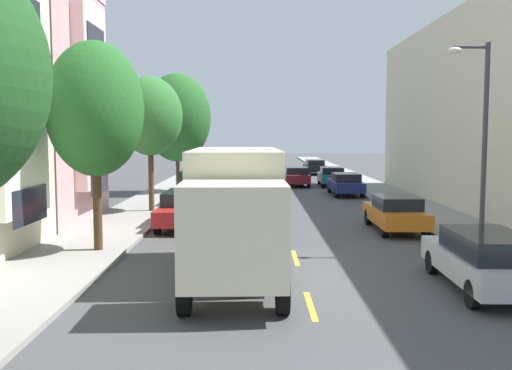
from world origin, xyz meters
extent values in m
plane|color=#424244|center=(0.00, 30.00, 0.00)|extent=(160.00, 160.00, 0.00)
cube|color=gray|center=(-7.10, 28.00, 0.07)|extent=(3.20, 120.00, 0.14)
cube|color=gray|center=(7.10, 28.00, 0.07)|extent=(3.20, 120.00, 0.14)
cube|color=yellow|center=(0.00, 7.00, 0.00)|extent=(0.14, 2.20, 0.01)
cube|color=yellow|center=(0.00, 12.00, 0.00)|extent=(0.14, 2.20, 0.01)
cube|color=yellow|center=(0.00, 17.00, 0.00)|extent=(0.14, 2.20, 0.01)
cube|color=yellow|center=(0.00, 22.00, 0.00)|extent=(0.14, 2.20, 0.01)
cube|color=yellow|center=(0.00, 27.00, 0.00)|extent=(0.14, 2.20, 0.01)
cube|color=yellow|center=(0.00, 32.00, 0.00)|extent=(0.14, 2.20, 0.01)
cube|color=yellow|center=(0.00, 37.00, 0.00)|extent=(0.14, 2.20, 0.01)
cube|color=yellow|center=(0.00, 42.00, 0.00)|extent=(0.14, 2.20, 0.01)
cube|color=yellow|center=(0.00, 47.00, 0.00)|extent=(0.14, 2.20, 0.01)
cube|color=white|center=(-8.42, 11.53, 5.21)|extent=(0.55, 3.34, 7.52)
cube|color=#1E232D|center=(-8.13, 11.53, 1.74)|extent=(0.04, 2.54, 1.10)
cube|color=#1E232D|center=(-8.13, 11.53, 4.63)|extent=(0.04, 2.54, 1.10)
cube|color=#1E232D|center=(-8.13, 11.53, 7.52)|extent=(0.04, 2.54, 1.10)
cube|color=#FECACA|center=(-8.42, 19.16, 5.51)|extent=(0.55, 3.34, 7.97)
cube|color=#1E232D|center=(-8.13, 19.16, 1.84)|extent=(0.04, 2.54, 1.10)
cube|color=#1E232D|center=(-8.13, 19.16, 4.90)|extent=(0.04, 2.54, 1.10)
cube|color=#1E232D|center=(-8.13, 19.16, 7.97)|extent=(0.04, 2.54, 1.10)
cylinder|color=#47331E|center=(-6.40, 12.63, 1.61)|extent=(0.28, 0.28, 2.94)
ellipsoid|color=#235B23|center=(-6.40, 12.63, 4.71)|extent=(3.10, 3.10, 4.33)
cylinder|color=#47331E|center=(-6.40, 22.09, 1.74)|extent=(0.26, 0.26, 3.20)
ellipsoid|color=#2D6B2D|center=(-6.40, 22.09, 4.78)|extent=(3.14, 3.14, 3.83)
cylinder|color=#47331E|center=(-6.40, 31.55, 1.48)|extent=(0.24, 0.24, 2.69)
ellipsoid|color=#235B23|center=(-6.40, 31.55, 4.98)|extent=(4.40, 4.40, 5.75)
cylinder|color=#38383D|center=(6.10, 12.59, 3.47)|extent=(0.16, 0.16, 6.66)
cylinder|color=#38383D|center=(5.55, 12.59, 6.65)|extent=(1.10, 0.10, 0.10)
ellipsoid|color=silver|center=(5.05, 12.59, 6.55)|extent=(0.44, 0.28, 0.20)
cube|color=beige|center=(-1.83, 10.28, 2.07)|extent=(2.53, 5.46, 2.82)
cube|color=beige|center=(-1.73, 6.43, 1.76)|extent=(2.35, 1.96, 2.20)
cube|color=black|center=(-1.71, 5.53, 2.24)|extent=(2.02, 0.13, 0.97)
cube|color=black|center=(-1.89, 12.90, 0.43)|extent=(2.40, 0.22, 0.24)
cylinder|color=black|center=(-2.79, 6.35, 0.48)|extent=(0.30, 0.97, 0.96)
cylinder|color=black|center=(-0.67, 6.40, 0.48)|extent=(0.30, 0.97, 0.96)
cylinder|color=black|center=(-2.92, 11.75, 0.48)|extent=(0.30, 0.97, 0.96)
cylinder|color=black|center=(-0.80, 11.81, 0.48)|extent=(0.30, 0.97, 0.96)
cylinder|color=black|center=(-2.90, 10.66, 0.48)|extent=(0.30, 0.97, 0.96)
cylinder|color=black|center=(-0.78, 10.71, 0.48)|extent=(0.30, 0.97, 0.96)
cube|color=#194C28|center=(-4.37, 47.89, 0.64)|extent=(1.77, 4.01, 0.62)
cube|color=black|center=(-4.37, 48.37, 1.23)|extent=(1.54, 1.69, 0.55)
cylinder|color=black|center=(-5.14, 46.53, 0.33)|extent=(0.22, 0.66, 0.66)
cylinder|color=black|center=(-3.62, 46.52, 0.33)|extent=(0.22, 0.66, 0.66)
cylinder|color=black|center=(-5.12, 49.25, 0.33)|extent=(0.22, 0.66, 0.66)
cylinder|color=black|center=(-3.60, 49.24, 0.33)|extent=(0.22, 0.66, 0.66)
cube|color=navy|center=(4.48, 30.37, 0.63)|extent=(1.83, 4.51, 0.60)
cube|color=black|center=(4.48, 30.14, 1.18)|extent=(1.60, 2.17, 0.50)
cylinder|color=black|center=(5.25, 31.90, 0.33)|extent=(0.23, 0.66, 0.66)
cylinder|color=black|center=(3.67, 31.89, 0.33)|extent=(0.23, 0.66, 0.66)
cylinder|color=black|center=(5.28, 28.84, 0.33)|extent=(0.23, 0.66, 0.66)
cylinder|color=black|center=(3.70, 28.83, 0.33)|extent=(0.23, 0.66, 0.66)
cube|color=silver|center=(-4.40, 25.18, 0.78)|extent=(2.05, 4.84, 0.90)
cube|color=black|center=(-4.40, 25.18, 1.58)|extent=(1.77, 2.82, 0.70)
cylinder|color=black|center=(-5.30, 23.56, 0.33)|extent=(0.23, 0.66, 0.66)
cylinder|color=black|center=(-3.57, 23.53, 0.33)|extent=(0.23, 0.66, 0.66)
cylinder|color=black|center=(-5.24, 26.83, 0.33)|extent=(0.23, 0.66, 0.66)
cylinder|color=black|center=(-3.51, 26.79, 0.33)|extent=(0.23, 0.66, 0.66)
cube|color=black|center=(4.46, 49.18, 0.63)|extent=(1.91, 4.54, 0.60)
cube|color=black|center=(4.47, 48.95, 1.18)|extent=(1.64, 2.20, 0.50)
cylinder|color=black|center=(5.21, 50.73, 0.33)|extent=(0.24, 0.67, 0.66)
cylinder|color=black|center=(3.63, 50.69, 0.33)|extent=(0.24, 0.67, 0.66)
cylinder|color=black|center=(5.29, 47.67, 0.33)|extent=(0.24, 0.67, 0.66)
cylinder|color=black|center=(3.71, 47.63, 0.33)|extent=(0.24, 0.67, 0.66)
cube|color=#195B60|center=(4.46, 36.98, 0.63)|extent=(1.93, 4.55, 0.60)
cube|color=black|center=(4.45, 36.76, 1.18)|extent=(1.65, 2.21, 0.50)
cylinder|color=black|center=(5.30, 38.49, 0.33)|extent=(0.24, 0.67, 0.66)
cylinder|color=black|center=(3.72, 38.53, 0.33)|extent=(0.24, 0.67, 0.66)
cylinder|color=black|center=(5.21, 35.43, 0.33)|extent=(0.24, 0.67, 0.66)
cylinder|color=black|center=(3.63, 35.48, 0.33)|extent=(0.24, 0.67, 0.66)
cube|color=orange|center=(4.40, 17.08, 0.63)|extent=(1.80, 4.50, 0.60)
cube|color=black|center=(4.40, 16.85, 1.18)|extent=(1.59, 2.16, 0.50)
cylinder|color=black|center=(5.19, 18.61, 0.33)|extent=(0.22, 0.66, 0.66)
cylinder|color=black|center=(3.61, 18.61, 0.33)|extent=(0.22, 0.66, 0.66)
cylinder|color=black|center=(5.19, 15.55, 0.33)|extent=(0.22, 0.66, 0.66)
cylinder|color=black|center=(3.61, 15.55, 0.33)|extent=(0.22, 0.66, 0.66)
cube|color=#B2B5BA|center=(4.46, 8.38, 0.64)|extent=(1.92, 4.74, 0.62)
cube|color=black|center=(4.45, 8.00, 1.23)|extent=(1.66, 2.85, 0.55)
cylinder|color=black|center=(5.30, 9.96, 0.33)|extent=(0.23, 0.66, 0.66)
cylinder|color=black|center=(3.70, 9.99, 0.33)|extent=(0.23, 0.66, 0.66)
cylinder|color=black|center=(3.63, 6.80, 0.33)|extent=(0.23, 0.66, 0.66)
cube|color=#AD1E1E|center=(-4.29, 17.87, 0.64)|extent=(1.87, 4.72, 0.62)
cube|color=black|center=(-4.28, 18.24, 1.23)|extent=(1.63, 2.84, 0.55)
cylinder|color=black|center=(-5.11, 16.28, 0.33)|extent=(0.23, 0.66, 0.66)
cylinder|color=black|center=(-3.51, 16.26, 0.33)|extent=(0.23, 0.66, 0.66)
cylinder|color=black|center=(-5.07, 19.47, 0.33)|extent=(0.23, 0.66, 0.66)
cylinder|color=black|center=(-3.47, 19.46, 0.33)|extent=(0.23, 0.66, 0.66)
cube|color=#333338|center=(-4.28, 41.71, 0.78)|extent=(2.02, 4.83, 0.90)
cube|color=black|center=(-4.28, 41.71, 1.58)|extent=(1.76, 2.81, 0.70)
cylinder|color=black|center=(-5.12, 40.07, 0.33)|extent=(0.23, 0.66, 0.66)
cylinder|color=black|center=(-3.39, 40.09, 0.33)|extent=(0.23, 0.66, 0.66)
cylinder|color=black|center=(-5.17, 43.33, 0.33)|extent=(0.23, 0.66, 0.66)
cylinder|color=black|center=(-3.44, 43.36, 0.33)|extent=(0.23, 0.66, 0.66)
cube|color=maroon|center=(1.80, 36.94, 0.63)|extent=(1.80, 4.50, 0.60)
cube|color=black|center=(1.80, 36.72, 1.18)|extent=(1.58, 2.16, 0.50)
cylinder|color=black|center=(2.59, 38.47, 0.33)|extent=(0.22, 0.66, 0.66)
cylinder|color=black|center=(1.01, 38.47, 0.33)|extent=(0.22, 0.66, 0.66)
cylinder|color=black|center=(2.59, 35.41, 0.33)|extent=(0.22, 0.66, 0.66)
cylinder|color=black|center=(1.01, 35.41, 0.33)|extent=(0.22, 0.66, 0.66)
camera|label=1|loc=(-1.24, -5.58, 3.90)|focal=39.66mm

